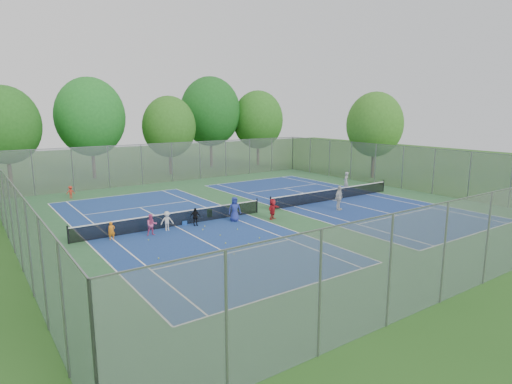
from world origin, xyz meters
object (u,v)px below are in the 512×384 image
(net_left, at_px, (175,219))
(ball_hopper, at_px, (210,213))
(net_right, at_px, (333,195))
(instructor, at_px, (346,182))
(ball_crate, at_px, (185,223))

(net_left, bearing_deg, ball_hopper, 16.02)
(net_right, bearing_deg, instructor, 29.52)
(ball_hopper, xyz_separation_m, instructor, (14.82, 1.29, 0.62))
(net_left, height_order, net_right, same)
(net_left, bearing_deg, instructor, 6.87)
(net_left, bearing_deg, ball_crate, -0.65)
(net_left, height_order, ball_crate, net_left)
(net_right, distance_m, instructor, 4.37)
(net_right, relative_size, ball_hopper, 24.13)
(net_left, relative_size, net_right, 1.00)
(ball_crate, xyz_separation_m, instructor, (17.12, 2.15, 0.75))
(ball_hopper, height_order, instructor, instructor)
(net_right, xyz_separation_m, ball_hopper, (-11.04, 0.85, -0.19))
(ball_crate, relative_size, ball_hopper, 0.57)
(net_right, bearing_deg, ball_crate, -179.97)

